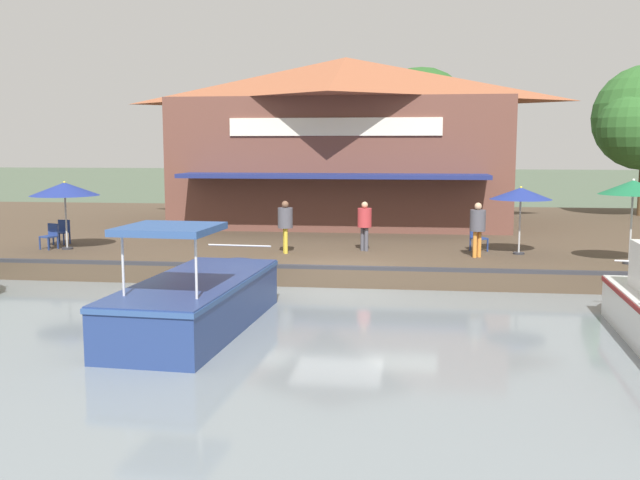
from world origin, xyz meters
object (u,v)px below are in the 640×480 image
patio_umbrella_mid_patio_right (65,189)px  cafe_chair_under_first_umbrella (50,235)px  cafe_chair_beside_entrance (62,231)px  cafe_chair_mid_patio (478,237)px  person_mid_patio (365,220)px  person_at_quay_edge (478,223)px  patio_umbrella_far_corner (633,188)px  motorboat_far_downstream (207,295)px  waterfront_restaurant (345,139)px  tree_downstream_bank (416,123)px  patio_umbrella_mid_patio_left (521,194)px  person_near_entrance (285,220)px

patio_umbrella_mid_patio_right → cafe_chair_under_first_umbrella: bearing=-89.2°
cafe_chair_beside_entrance → cafe_chair_under_first_umbrella: 1.21m
cafe_chair_beside_entrance → patio_umbrella_mid_patio_right: bearing=32.7°
cafe_chair_mid_patio → person_mid_patio: size_ratio=0.52×
cafe_chair_under_first_umbrella → cafe_chair_beside_entrance: bearing=-171.4°
person_at_quay_edge → cafe_chair_beside_entrance: bearing=-95.1°
patio_umbrella_far_corner → motorboat_far_downstream: patio_umbrella_far_corner is taller
patio_umbrella_mid_patio_right → cafe_chair_under_first_umbrella: (0.01, -0.58, -1.54)m
waterfront_restaurant → motorboat_far_downstream: bearing=-4.9°
patio_umbrella_far_corner → person_at_quay_edge: 4.54m
person_at_quay_edge → tree_downstream_bank: tree_downstream_bank is taller
cafe_chair_beside_entrance → motorboat_far_downstream: 11.29m
patio_umbrella_mid_patio_left → cafe_chair_under_first_umbrella: 15.55m
patio_umbrella_far_corner → person_near_entrance: size_ratio=1.47×
cafe_chair_under_first_umbrella → person_near_entrance: bearing=90.3°
patio_umbrella_mid_patio_right → person_mid_patio: size_ratio=1.40×
person_at_quay_edge → tree_downstream_bank: 13.78m
waterfront_restaurant → patio_umbrella_mid_patio_left: bearing=33.7°
waterfront_restaurant → cafe_chair_under_first_umbrella: bearing=-40.6°
patio_umbrella_mid_patio_left → person_mid_patio: (-0.10, -4.95, -0.92)m
person_near_entrance → person_mid_patio: person_near_entrance is taller
cafe_chair_under_first_umbrella → tree_downstream_bank: 18.39m
cafe_chair_mid_patio → person_mid_patio: person_mid_patio is taller
patio_umbrella_mid_patio_left → tree_downstream_bank: 13.04m
patio_umbrella_far_corner → person_near_entrance: bearing=-94.4°
cafe_chair_mid_patio → patio_umbrella_far_corner: bearing=63.2°
patio_umbrella_mid_patio_left → motorboat_far_downstream: 11.37m
waterfront_restaurant → patio_umbrella_far_corner: bearing=39.9°
patio_umbrella_far_corner → patio_umbrella_mid_patio_right: bearing=-92.4°
waterfront_restaurant → patio_umbrella_mid_patio_right: waterfront_restaurant is taller
cafe_chair_under_first_umbrella → motorboat_far_downstream: motorboat_far_downstream is taller
waterfront_restaurant → person_at_quay_edge: waterfront_restaurant is taller
waterfront_restaurant → person_mid_patio: size_ratio=9.01×
patio_umbrella_mid_patio_left → person_near_entrance: 7.54m
waterfront_restaurant → tree_downstream_bank: size_ratio=2.02×
person_at_quay_edge → cafe_chair_mid_patio: bearing=174.0°
waterfront_restaurant → cafe_chair_under_first_umbrella: waterfront_restaurant is taller
waterfront_restaurant → person_at_quay_edge: size_ratio=8.60×
person_near_entrance → tree_downstream_bank: 14.19m
patio_umbrella_far_corner → tree_downstream_bank: size_ratio=0.34×
patio_umbrella_far_corner → person_near_entrance: 10.48m
cafe_chair_under_first_umbrella → motorboat_far_downstream: bearing=46.5°
tree_downstream_bank → cafe_chair_mid_patio: bearing=9.7°
person_near_entrance → waterfront_restaurant: bearing=174.7°
person_near_entrance → tree_downstream_bank: bearing=162.2°
cafe_chair_under_first_umbrella → person_mid_patio: bearing=94.8°
cafe_chair_under_first_umbrella → person_at_quay_edge: 14.08m
person_at_quay_edge → tree_downstream_bank: (-13.21, -1.86, 3.47)m
waterfront_restaurant → patio_umbrella_mid_patio_right: (10.49, -8.40, -1.76)m
patio_umbrella_far_corner → patio_umbrella_mid_patio_left: bearing=-117.6°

